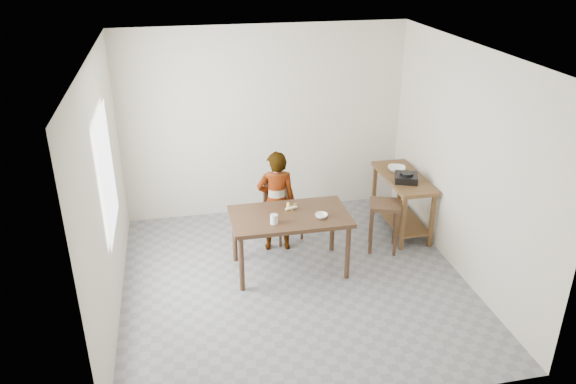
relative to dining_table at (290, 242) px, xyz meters
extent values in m
cube|color=slate|center=(0.00, -0.30, -0.40)|extent=(4.00, 4.00, 0.04)
cube|color=white|center=(0.00, -0.30, 2.35)|extent=(4.00, 4.00, 0.04)
cube|color=beige|center=(0.00, 1.72, 0.98)|extent=(4.00, 0.04, 2.70)
cube|color=beige|center=(0.00, -2.32, 0.98)|extent=(4.00, 0.04, 2.70)
cube|color=beige|center=(-2.02, -0.30, 0.98)|extent=(0.04, 4.00, 2.70)
cube|color=beige|center=(2.02, -0.30, 0.98)|extent=(0.04, 4.00, 2.70)
cube|color=white|center=(-1.97, -0.10, 1.12)|extent=(0.02, 1.10, 1.30)
imported|color=white|center=(-0.06, 0.54, 0.30)|extent=(0.52, 0.37, 1.35)
cylinder|color=silver|center=(-0.22, -0.18, 0.43)|extent=(0.10, 0.10, 0.11)
imported|color=white|center=(0.35, -0.15, 0.40)|extent=(0.17, 0.17, 0.05)
imported|color=white|center=(1.69, 0.89, 0.46)|extent=(0.31, 0.31, 0.06)
cube|color=black|center=(1.68, 0.53, 0.47)|extent=(0.37, 0.37, 0.10)
camera|label=1|loc=(-1.23, -5.77, 3.40)|focal=35.00mm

